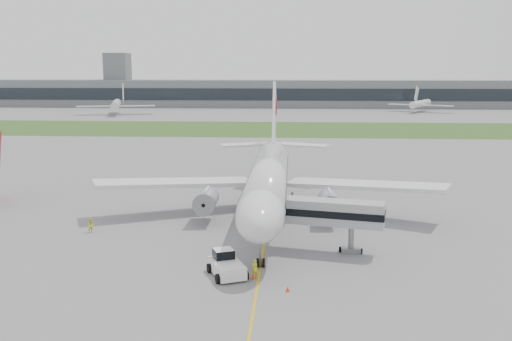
# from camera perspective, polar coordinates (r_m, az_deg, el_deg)

# --- Properties ---
(ground) EXTENTS (600.00, 600.00, 0.00)m
(ground) POSITION_cam_1_polar(r_m,az_deg,el_deg) (73.45, 1.11, -5.65)
(ground) COLOR gray
(ground) RESTS_ON ground
(apron_markings) EXTENTS (70.00, 70.00, 0.04)m
(apron_markings) POSITION_cam_1_polar(r_m,az_deg,el_deg) (68.66, 0.92, -6.79)
(apron_markings) COLOR gold
(apron_markings) RESTS_ON ground
(grass_strip) EXTENTS (600.00, 50.00, 0.02)m
(grass_strip) POSITION_cam_1_polar(r_m,az_deg,el_deg) (191.67, 2.70, 4.18)
(grass_strip) COLOR #355620
(grass_strip) RESTS_ON ground
(terminal_building) EXTENTS (320.00, 22.30, 14.00)m
(terminal_building) POSITION_cam_1_polar(r_m,az_deg,el_deg) (300.76, 3.07, 7.69)
(terminal_building) COLOR slate
(terminal_building) RESTS_ON ground
(control_tower) EXTENTS (12.00, 12.00, 56.00)m
(control_tower) POSITION_cam_1_polar(r_m,az_deg,el_deg) (317.21, -13.53, 6.29)
(control_tower) COLOR slate
(control_tower) RESTS_ON ground
(airliner) EXTENTS (48.13, 53.95, 17.88)m
(airliner) POSITION_cam_1_polar(r_m,az_deg,el_deg) (76.88, 1.28, -0.60)
(airliner) COLOR silver
(airliner) RESTS_ON ground
(pushback_tug) EXTENTS (4.48, 5.28, 2.37)m
(pushback_tug) POSITION_cam_1_polar(r_m,az_deg,el_deg) (56.71, -3.00, -9.35)
(pushback_tug) COLOR white
(pushback_tug) RESTS_ON ground
(jet_bridge) EXTENTS (13.31, 5.40, 6.07)m
(jet_bridge) POSITION_cam_1_polar(r_m,az_deg,el_deg) (62.93, 6.39, -4.19)
(jet_bridge) COLOR gray
(jet_bridge) RESTS_ON ground
(safety_cone_left) EXTENTS (0.45, 0.45, 0.61)m
(safety_cone_left) POSITION_cam_1_polar(r_m,az_deg,el_deg) (55.90, -0.26, -10.49)
(safety_cone_left) COLOR #FB390D
(safety_cone_left) RESTS_ON ground
(safety_cone_right) EXTENTS (0.39, 0.39, 0.54)m
(safety_cone_right) POSITION_cam_1_polar(r_m,az_deg,el_deg) (52.97, 3.19, -11.75)
(safety_cone_right) COLOR #FB390D
(safety_cone_right) RESTS_ON ground
(ground_crew_near) EXTENTS (0.81, 0.73, 1.86)m
(ground_crew_near) POSITION_cam_1_polar(r_m,az_deg,el_deg) (55.99, -0.13, -9.77)
(ground_crew_near) COLOR gold
(ground_crew_near) RESTS_ON ground
(ground_crew_far) EXTENTS (1.12, 1.10, 1.82)m
(ground_crew_far) POSITION_cam_1_polar(r_m,az_deg,el_deg) (73.56, -16.14, -5.30)
(ground_crew_far) COLOR yellow
(ground_crew_far) RESTS_ON ground
(distant_aircraft_left) EXTENTS (39.91, 37.12, 12.78)m
(distant_aircraft_left) POSITION_cam_1_polar(r_m,az_deg,el_deg) (258.49, -13.78, 5.45)
(distant_aircraft_left) COLOR silver
(distant_aircraft_left) RESTS_ON ground
(distant_aircraft_right) EXTENTS (38.31, 36.82, 11.33)m
(distant_aircraft_right) POSITION_cam_1_polar(r_m,az_deg,el_deg) (275.67, 16.09, 5.62)
(distant_aircraft_right) COLOR silver
(distant_aircraft_right) RESTS_ON ground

